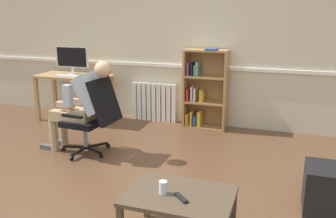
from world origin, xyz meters
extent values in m
plane|color=brown|center=(0.00, 0.00, 0.00)|extent=(18.00, 18.00, 0.00)
cube|color=beige|center=(0.00, 2.65, 1.35)|extent=(12.00, 0.10, 2.70)
cube|color=white|center=(0.00, 2.58, 0.92)|extent=(12.00, 0.03, 0.05)
cube|color=tan|center=(-2.49, 1.91, 0.36)|extent=(0.06, 0.06, 0.72)
cube|color=tan|center=(-1.35, 1.91, 0.36)|extent=(0.06, 0.06, 0.72)
cube|color=tan|center=(-1.35, 2.39, 0.36)|extent=(0.06, 0.06, 0.72)
cube|color=tan|center=(-2.49, 2.39, 0.36)|extent=(0.06, 0.06, 0.72)
cube|color=tan|center=(-1.92, 2.15, 0.74)|extent=(1.23, 0.56, 0.04)
cube|color=silver|center=(-1.98, 2.21, 0.76)|extent=(0.18, 0.14, 0.01)
cube|color=silver|center=(-1.98, 2.23, 0.82)|extent=(0.04, 0.02, 0.10)
cube|color=silver|center=(-1.98, 2.23, 1.04)|extent=(0.59, 0.02, 0.34)
cube|color=black|center=(-1.98, 2.22, 1.04)|extent=(0.54, 0.00, 0.31)
cube|color=white|center=(-1.96, 2.01, 0.77)|extent=(0.40, 0.12, 0.02)
cube|color=white|center=(-1.65, 2.03, 0.77)|extent=(0.06, 0.10, 0.03)
cube|color=#AD7F4C|center=(-0.10, 2.42, 0.61)|extent=(0.03, 0.28, 1.21)
cube|color=#AD7F4C|center=(0.53, 2.42, 0.61)|extent=(0.03, 0.28, 1.21)
cube|color=#AD7F4C|center=(0.22, 2.56, 0.61)|extent=(0.63, 0.02, 1.21)
cube|color=#AD7F4C|center=(0.22, 2.42, 0.01)|extent=(0.60, 0.28, 0.03)
cube|color=#AD7F4C|center=(0.22, 2.42, 0.41)|extent=(0.60, 0.28, 0.03)
cube|color=#AD7F4C|center=(0.22, 2.42, 0.80)|extent=(0.60, 0.28, 0.03)
cube|color=#AD7F4C|center=(0.22, 2.42, 1.20)|extent=(0.60, 0.28, 0.03)
cube|color=orange|center=(-0.05, 2.41, 0.12)|extent=(0.05, 0.19, 0.18)
cube|color=red|center=(-0.05, 2.41, 0.51)|extent=(0.03, 0.19, 0.18)
cube|color=#89428E|center=(-0.05, 2.43, 0.91)|extent=(0.03, 0.19, 0.19)
cube|color=gold|center=(0.02, 2.41, 0.14)|extent=(0.03, 0.19, 0.22)
cube|color=white|center=(0.02, 2.43, 0.53)|extent=(0.03, 0.19, 0.22)
cube|color=black|center=(0.01, 2.43, 0.91)|extent=(0.03, 0.19, 0.19)
cube|color=#2D519E|center=(0.08, 2.42, 0.11)|extent=(0.05, 0.19, 0.16)
cube|color=white|center=(0.07, 2.41, 0.52)|extent=(0.02, 0.19, 0.20)
cube|color=#38844C|center=(0.07, 2.41, 0.90)|extent=(0.04, 0.19, 0.16)
cube|color=gold|center=(0.14, 2.41, 0.14)|extent=(0.05, 0.19, 0.23)
cube|color=gold|center=(0.16, 2.40, 0.52)|extent=(0.03, 0.19, 0.19)
cube|color=#6699A3|center=(0.10, 2.41, 0.92)|extent=(0.04, 0.19, 0.21)
cube|color=#2D519E|center=(0.14, 2.42, 0.13)|extent=(0.04, 0.19, 0.21)
cube|color=gold|center=(0.18, 2.43, 0.51)|extent=(0.04, 0.19, 0.17)
cube|color=#2D519E|center=(0.30, 2.39, 1.23)|extent=(0.16, 0.22, 0.02)
cube|color=white|center=(-1.01, 2.54, 0.31)|extent=(0.07, 0.08, 0.63)
cube|color=white|center=(-0.93, 2.54, 0.31)|extent=(0.07, 0.08, 0.63)
cube|color=white|center=(-0.84, 2.54, 0.31)|extent=(0.07, 0.08, 0.63)
cube|color=white|center=(-0.75, 2.54, 0.31)|extent=(0.07, 0.08, 0.63)
cube|color=white|center=(-0.67, 2.54, 0.31)|extent=(0.07, 0.08, 0.63)
cube|color=white|center=(-0.58, 2.54, 0.31)|extent=(0.07, 0.08, 0.63)
cube|color=white|center=(-0.49, 2.54, 0.31)|extent=(0.07, 0.08, 0.63)
cube|color=white|center=(-0.41, 2.54, 0.31)|extent=(0.07, 0.08, 0.63)
cube|color=white|center=(-0.32, 2.54, 0.31)|extent=(0.07, 0.08, 0.63)
cube|color=black|center=(-1.01, 0.78, 0.07)|extent=(0.05, 0.30, 0.02)
cylinder|color=black|center=(-1.02, 0.63, 0.03)|extent=(0.03, 0.06, 0.06)
cube|color=black|center=(-0.86, 0.88, 0.07)|extent=(0.29, 0.14, 0.02)
cylinder|color=black|center=(-0.72, 0.82, 0.03)|extent=(0.06, 0.04, 0.06)
cube|color=black|center=(-0.90, 1.05, 0.07)|extent=(0.22, 0.25, 0.02)
cylinder|color=black|center=(-0.81, 1.16, 0.03)|extent=(0.05, 0.06, 0.06)
cube|color=black|center=(-1.08, 1.06, 0.07)|extent=(0.19, 0.27, 0.02)
cylinder|color=black|center=(-1.16, 1.18, 0.03)|extent=(0.05, 0.06, 0.06)
cube|color=black|center=(-1.14, 0.89, 0.07)|extent=(0.30, 0.11, 0.02)
cylinder|color=black|center=(-1.29, 0.86, 0.03)|extent=(0.06, 0.04, 0.06)
cylinder|color=gray|center=(-1.00, 0.93, 0.23)|extent=(0.05, 0.05, 0.30)
cube|color=black|center=(-1.00, 0.93, 0.41)|extent=(0.49, 0.49, 0.07)
cube|color=black|center=(-0.68, 0.91, 0.71)|extent=(0.26, 0.45, 0.55)
cube|color=black|center=(-0.96, 1.19, 0.56)|extent=(0.28, 0.06, 0.03)
cube|color=black|center=(-0.99, 0.67, 0.56)|extent=(0.28, 0.06, 0.03)
cube|color=tan|center=(-1.00, 0.93, 0.52)|extent=(0.28, 0.36, 0.14)
cube|color=#A3B2C1|center=(-0.84, 0.92, 0.80)|extent=(0.42, 0.36, 0.52)
sphere|color=#D6A884|center=(-0.68, 0.91, 1.10)|extent=(0.20, 0.20, 0.20)
cube|color=white|center=(-1.28, 0.95, 0.62)|extent=(0.15, 0.05, 0.02)
cube|color=tan|center=(-1.20, 1.04, 0.49)|extent=(0.43, 0.16, 0.13)
cylinder|color=tan|center=(-1.41, 1.06, 0.23)|extent=(0.10, 0.10, 0.46)
cube|color=#4C4C51|center=(-1.51, 1.06, 0.03)|extent=(0.23, 0.10, 0.06)
cube|color=tan|center=(-1.21, 0.84, 0.49)|extent=(0.43, 0.16, 0.13)
cylinder|color=tan|center=(-1.42, 0.86, 0.23)|extent=(0.10, 0.10, 0.46)
cube|color=#4C4C51|center=(-1.52, 0.86, 0.03)|extent=(0.23, 0.10, 0.06)
cube|color=#A3B2C1|center=(-1.09, 1.10, 0.78)|extent=(0.10, 0.09, 0.26)
cube|color=#D6A884|center=(-1.19, 1.04, 0.64)|extent=(0.24, 0.08, 0.07)
cube|color=#A3B2C1|center=(-1.11, 0.78, 0.78)|extent=(0.10, 0.09, 0.26)
cube|color=#D6A884|center=(-1.20, 0.85, 0.64)|extent=(0.24, 0.08, 0.07)
cube|color=#4C3D2D|center=(1.07, -0.21, 0.20)|extent=(0.04, 0.04, 0.39)
cube|color=#4C3D2D|center=(0.32, -0.21, 0.20)|extent=(0.04, 0.04, 0.39)
cube|color=#4C3D2D|center=(0.69, -0.47, 0.41)|extent=(0.81, 0.58, 0.03)
cylinder|color=silver|center=(0.57, -0.51, 0.47)|extent=(0.06, 0.06, 0.10)
cube|color=black|center=(0.73, -0.54, 0.43)|extent=(0.13, 0.13, 0.02)
camera|label=1|loc=(1.40, -2.81, 1.76)|focal=38.17mm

